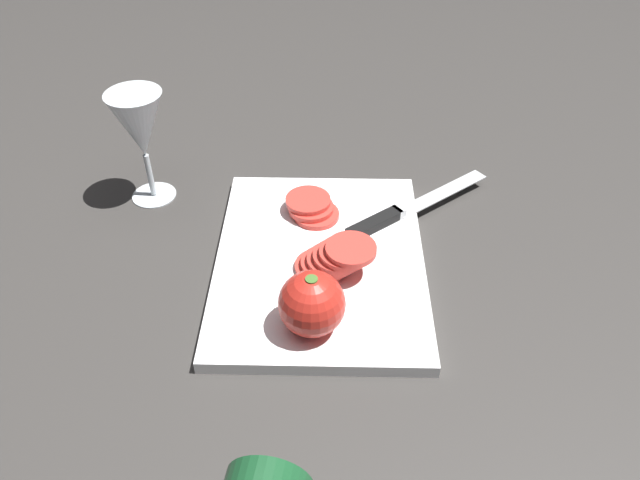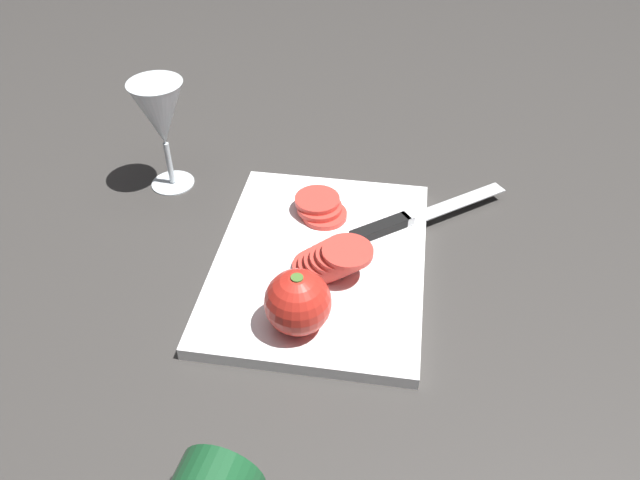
{
  "view_description": "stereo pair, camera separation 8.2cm",
  "coord_description": "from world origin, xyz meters",
  "px_view_note": "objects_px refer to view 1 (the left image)",
  "views": [
    {
      "loc": [
        0.61,
        0.02,
        0.59
      ],
      "look_at": [
        -0.01,
        0.01,
        0.05
      ],
      "focal_mm": 35.0,
      "sensor_mm": 36.0,
      "label": 1
    },
    {
      "loc": [
        0.6,
        0.1,
        0.59
      ],
      "look_at": [
        -0.01,
        0.01,
        0.05
      ],
      "focal_mm": 35.0,
      "sensor_mm": 36.0,
      "label": 2
    }
  ],
  "objects_px": {
    "wine_glass": "(140,129)",
    "tomato_slice_stack_far": "(335,258)",
    "whole_tomato": "(314,304)",
    "knife": "(392,216)",
    "tomato_slice_stack_near": "(311,208)"
  },
  "relations": [
    {
      "from": "whole_tomato",
      "to": "tomato_slice_stack_near",
      "type": "distance_m",
      "value": 0.22
    },
    {
      "from": "tomato_slice_stack_near",
      "to": "tomato_slice_stack_far",
      "type": "bearing_deg",
      "value": 16.3
    },
    {
      "from": "wine_glass",
      "to": "knife",
      "type": "relative_size",
      "value": 0.78
    },
    {
      "from": "knife",
      "to": "tomato_slice_stack_far",
      "type": "bearing_deg",
      "value": -164.6
    },
    {
      "from": "knife",
      "to": "tomato_slice_stack_near",
      "type": "bearing_deg",
      "value": 137.81
    },
    {
      "from": "knife",
      "to": "wine_glass",
      "type": "bearing_deg",
      "value": 130.98
    },
    {
      "from": "wine_glass",
      "to": "knife",
      "type": "distance_m",
      "value": 0.39
    },
    {
      "from": "knife",
      "to": "tomato_slice_stack_far",
      "type": "xyz_separation_m",
      "value": [
        0.11,
        -0.08,
        0.02
      ]
    },
    {
      "from": "whole_tomato",
      "to": "tomato_slice_stack_near",
      "type": "relative_size",
      "value": 1.01
    },
    {
      "from": "knife",
      "to": "tomato_slice_stack_near",
      "type": "height_order",
      "value": "tomato_slice_stack_near"
    },
    {
      "from": "tomato_slice_stack_near",
      "to": "tomato_slice_stack_far",
      "type": "xyz_separation_m",
      "value": [
        0.12,
        0.04,
        0.01
      ]
    },
    {
      "from": "tomato_slice_stack_far",
      "to": "whole_tomato",
      "type": "bearing_deg",
      "value": -13.9
    },
    {
      "from": "tomato_slice_stack_near",
      "to": "wine_glass",
      "type": "bearing_deg",
      "value": -104.25
    },
    {
      "from": "whole_tomato",
      "to": "knife",
      "type": "distance_m",
      "value": 0.24
    },
    {
      "from": "wine_glass",
      "to": "tomato_slice_stack_far",
      "type": "distance_m",
      "value": 0.35
    }
  ]
}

